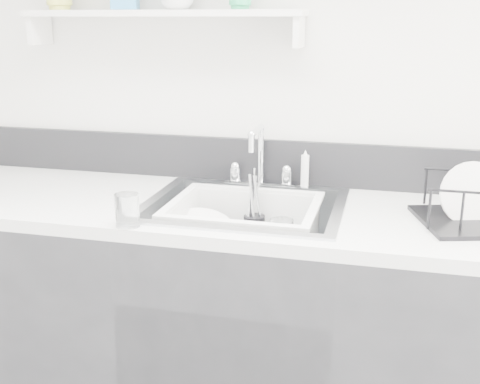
# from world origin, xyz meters

# --- Properties ---
(counter_run) EXTENTS (3.20, 0.62, 0.92)m
(counter_run) POSITION_xyz_m (0.00, 1.19, 0.46)
(counter_run) COLOR #242427
(counter_run) RESTS_ON ground
(backsplash) EXTENTS (3.20, 0.02, 0.16)m
(backsplash) POSITION_xyz_m (0.00, 1.49, 1.00)
(backsplash) COLOR black
(backsplash) RESTS_ON counter_run
(sink) EXTENTS (0.64, 0.52, 0.20)m
(sink) POSITION_xyz_m (0.00, 1.19, 0.83)
(sink) COLOR silver
(sink) RESTS_ON counter_run
(faucet) EXTENTS (0.26, 0.18, 0.23)m
(faucet) POSITION_xyz_m (0.00, 1.44, 0.98)
(faucet) COLOR silver
(faucet) RESTS_ON counter_run
(side_sprayer) EXTENTS (0.03, 0.03, 0.14)m
(side_sprayer) POSITION_xyz_m (0.16, 1.44, 0.99)
(side_sprayer) COLOR silver
(side_sprayer) RESTS_ON counter_run
(wall_shelf) EXTENTS (1.00, 0.16, 0.12)m
(wall_shelf) POSITION_xyz_m (-0.35, 1.42, 1.51)
(wall_shelf) COLOR silver
(wall_shelf) RESTS_ON room_shell
(wash_tub) EXTENTS (0.54, 0.46, 0.19)m
(wash_tub) POSITION_xyz_m (0.00, 1.17, 0.84)
(wash_tub) COLOR silver
(wash_tub) RESTS_ON sink
(plate_stack) EXTENTS (0.28, 0.27, 0.11)m
(plate_stack) POSITION_xyz_m (-0.13, 1.16, 0.80)
(plate_stack) COLOR white
(plate_stack) RESTS_ON wash_tub
(utensil_cup) EXTENTS (0.07, 0.07, 0.24)m
(utensil_cup) POSITION_xyz_m (0.02, 1.28, 0.82)
(utensil_cup) COLOR black
(utensil_cup) RESTS_ON wash_tub
(ladle) EXTENTS (0.26, 0.21, 0.07)m
(ladle) POSITION_xyz_m (-0.06, 1.17, 0.80)
(ladle) COLOR silver
(ladle) RESTS_ON wash_tub
(tumbler_in_tub) EXTENTS (0.09, 0.09, 0.11)m
(tumbler_in_tub) POSITION_xyz_m (0.12, 1.20, 0.82)
(tumbler_in_tub) COLOR white
(tumbler_in_tub) RESTS_ON wash_tub
(tumbler_counter) EXTENTS (0.08, 0.08, 0.10)m
(tumbler_counter) POSITION_xyz_m (-0.28, 0.91, 0.97)
(tumbler_counter) COLOR white
(tumbler_counter) RESTS_ON counter_run
(bowl_small) EXTENTS (0.10, 0.10, 0.03)m
(bowl_small) POSITION_xyz_m (0.08, 1.10, 0.78)
(bowl_small) COLOR white
(bowl_small) RESTS_ON wash_tub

